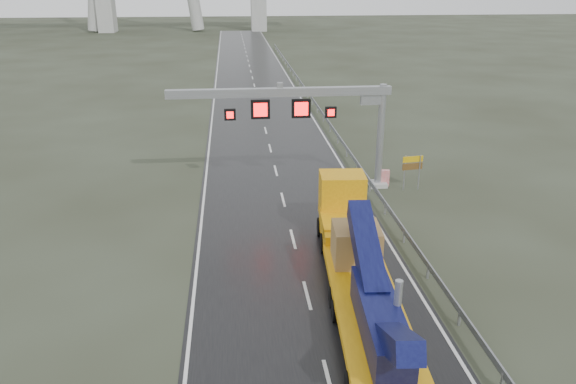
{
  "coord_description": "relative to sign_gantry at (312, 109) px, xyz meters",
  "views": [
    {
      "loc": [
        -3.18,
        -18.39,
        13.88
      ],
      "look_at": [
        -0.37,
        9.18,
        3.2
      ],
      "focal_mm": 35.0,
      "sensor_mm": 36.0,
      "label": 1
    }
  ],
  "objects": [
    {
      "name": "road",
      "position": [
        -2.1,
        22.01,
        -5.6
      ],
      "size": [
        11.0,
        200.0,
        0.02
      ],
      "primitive_type": "cube",
      "color": "black",
      "rests_on": "ground"
    },
    {
      "name": "guardrail",
      "position": [
        4.0,
        12.01,
        -4.91
      ],
      "size": [
        0.2,
        140.0,
        1.4
      ],
      "primitive_type": null,
      "color": "gray",
      "rests_on": "ground"
    },
    {
      "name": "ground",
      "position": [
        -2.1,
        -17.99,
        -5.61
      ],
      "size": [
        400.0,
        400.0,
        0.0
      ],
      "primitive_type": "plane",
      "color": "#2C2F21",
      "rests_on": "ground"
    },
    {
      "name": "exit_sign_pair",
      "position": [
        6.9,
        -0.99,
        -3.87
      ],
      "size": [
        1.45,
        0.24,
        2.49
      ],
      "rotation": [
        0.0,
        0.0,
        0.13
      ],
      "color": "gray",
      "rests_on": "ground"
    },
    {
      "name": "striped_barrier",
      "position": [
        5.28,
        0.07,
        -5.04
      ],
      "size": [
        0.72,
        0.46,
        1.14
      ],
      "primitive_type": "cube",
      "rotation": [
        0.0,
        0.0,
        -0.15
      ],
      "color": "red",
      "rests_on": "ground"
    },
    {
      "name": "sign_gantry",
      "position": [
        0.0,
        0.0,
        0.0
      ],
      "size": [
        14.9,
        1.2,
        7.42
      ],
      "color": "beige",
      "rests_on": "ground"
    },
    {
      "name": "heavy_haul_truck",
      "position": [
        0.24,
        -14.27,
        -3.9
      ],
      "size": [
        4.0,
        18.97,
        4.42
      ],
      "rotation": [
        0.0,
        0.0,
        -0.07
      ],
      "color": "#E9A50C",
      "rests_on": "ground"
    }
  ]
}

